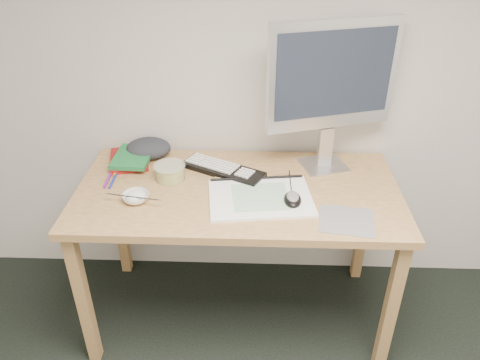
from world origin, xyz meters
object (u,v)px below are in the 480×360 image
object	(u,v)px
monitor	(332,80)
keyboard	(223,170)
sketchpad	(260,198)
rice_bowl	(136,198)
desk	(238,204)

from	to	relation	value
monitor	keyboard	bearing A→B (deg)	171.47
sketchpad	monitor	world-z (taller)	monitor
rice_bowl	monitor	bearing A→B (deg)	21.89
keyboard	rice_bowl	world-z (taller)	rice_bowl
sketchpad	rice_bowl	distance (m)	0.52
monitor	rice_bowl	distance (m)	0.96
monitor	rice_bowl	world-z (taller)	monitor
keyboard	desk	bearing A→B (deg)	-34.16
keyboard	monitor	world-z (taller)	monitor
desk	rice_bowl	size ratio (longest dim) A/B	12.59
keyboard	monitor	bearing A→B (deg)	36.88
monitor	desk	bearing A→B (deg)	-169.00
keyboard	sketchpad	bearing A→B (deg)	-24.29
sketchpad	monitor	bearing A→B (deg)	37.91
desk	monitor	bearing A→B (deg)	28.41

